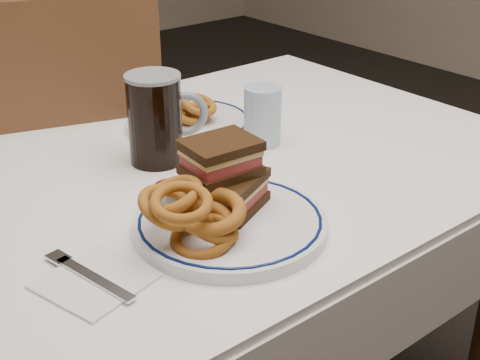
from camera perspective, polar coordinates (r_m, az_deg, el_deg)
dining_table at (r=1.27m, az=-3.70°, el=-3.05°), size 1.27×0.87×0.75m
chair_far at (r=1.65m, az=-15.34°, el=-0.37°), size 0.59×0.59×1.01m
main_plate at (r=1.01m, az=-0.85°, el=-3.68°), size 0.29×0.29×0.02m
reuben_sandwich at (r=1.01m, az=-1.20°, el=0.45°), size 0.13×0.12×0.11m
onion_rings_main at (r=0.94m, az=-3.85°, el=-2.92°), size 0.15×0.14×0.10m
ketchup_ramekin at (r=1.04m, az=-5.94°, el=-1.23°), size 0.06×0.06×0.04m
beer_mug at (r=1.21m, az=-7.12°, el=5.28°), size 0.14×0.10×0.17m
water_glass at (r=1.29m, az=1.94°, el=5.50°), size 0.07×0.07×0.11m
far_plate at (r=1.39m, az=-4.31°, el=4.89°), size 0.26×0.26×0.02m
onion_rings_far at (r=1.37m, az=-4.21°, el=5.97°), size 0.10×0.12×0.08m
napkin_fork at (r=0.92m, az=-12.39°, el=-8.31°), size 0.16×0.18×0.01m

